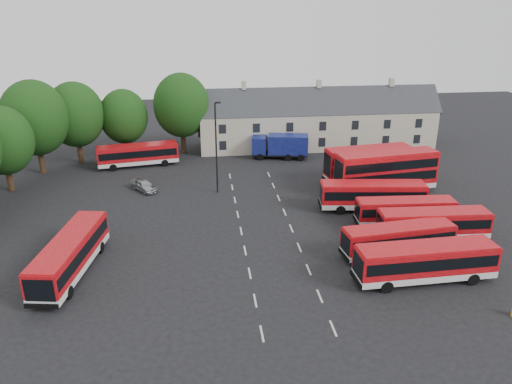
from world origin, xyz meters
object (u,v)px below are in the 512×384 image
bus_row_a (426,260)px  bus_dd_south (386,170)px  bus_west (70,253)px  box_truck (281,145)px  silver_car (144,185)px  lamppost (216,145)px

bus_row_a → bus_dd_south: size_ratio=0.94×
bus_west → box_truck: 36.40m
bus_row_a → box_truck: 33.94m
bus_row_a → silver_car: bearing=134.3°
silver_car → bus_west: bearing=-140.7°
bus_west → lamppost: 21.47m
silver_car → box_truck: bearing=-7.7°
bus_row_a → lamppost: size_ratio=1.07×
bus_dd_south → lamppost: size_ratio=1.14×
bus_row_a → silver_car: bus_row_a is taller
bus_dd_south → box_truck: size_ratio=1.51×
bus_row_a → lamppost: (-15.62, 21.38, 3.78)m
bus_row_a → bus_west: size_ratio=0.98×
silver_car → lamppost: size_ratio=0.37×
lamppost → bus_west: bearing=-127.3°
bus_row_a → bus_west: bus_west is taller
bus_dd_south → box_truck: (-9.92, 14.25, -0.88)m
box_truck → lamppost: (-9.43, -12.00, 3.79)m
lamppost → box_truck: bearing=51.8°
bus_dd_south → silver_car: bus_dd_south is taller
bus_row_a → bus_dd_south: bus_dd_south is taller
bus_west → box_truck: (22.23, 28.82, -0.02)m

